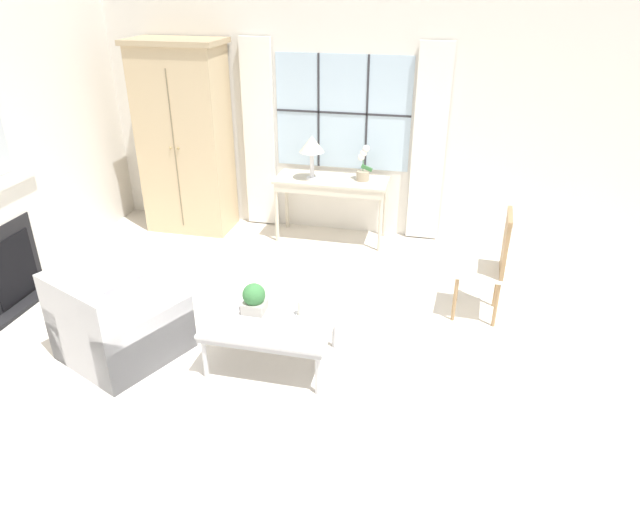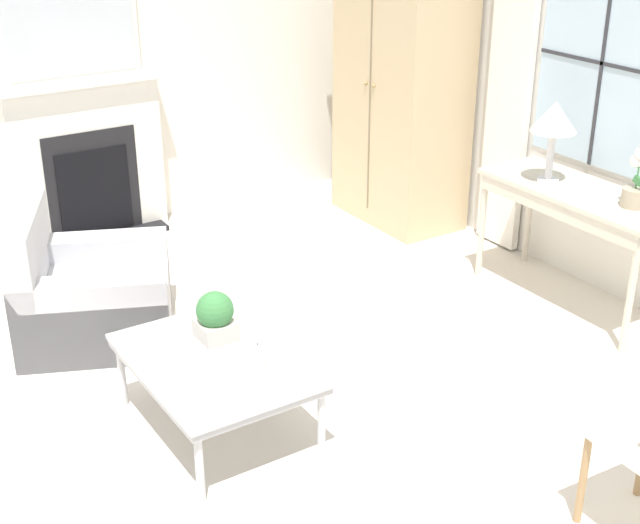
% 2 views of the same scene
% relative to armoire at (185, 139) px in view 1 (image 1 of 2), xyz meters
% --- Properties ---
extents(ground_plane, '(14.00, 14.00, 0.00)m').
position_rel_armoire_xyz_m(ground_plane, '(1.92, -2.65, -1.18)').
color(ground_plane, silver).
extents(wall_back_windowed, '(7.20, 0.14, 2.80)m').
position_rel_armoire_xyz_m(wall_back_windowed, '(1.92, 0.37, 0.21)').
color(wall_back_windowed, silver).
rests_on(wall_back_windowed, ground_plane).
extents(armoire, '(1.13, 0.66, 2.35)m').
position_rel_armoire_xyz_m(armoire, '(0.00, 0.00, 0.00)').
color(armoire, tan).
rests_on(armoire, ground_plane).
extents(console_table, '(1.36, 0.53, 0.79)m').
position_rel_armoire_xyz_m(console_table, '(1.86, 0.02, -0.47)').
color(console_table, beige).
rests_on(console_table, ground_plane).
extents(table_lamp, '(0.29, 0.29, 0.53)m').
position_rel_armoire_xyz_m(table_lamp, '(1.64, -0.05, 0.03)').
color(table_lamp, silver).
rests_on(table_lamp, console_table).
extents(potted_orchid, '(0.19, 0.15, 0.43)m').
position_rel_armoire_xyz_m(potted_orchid, '(2.24, 0.05, -0.22)').
color(potted_orchid, tan).
rests_on(potted_orchid, console_table).
extents(armchair_upholstered, '(1.15, 1.16, 0.83)m').
position_rel_armoire_xyz_m(armchair_upholstered, '(0.58, -2.81, -0.91)').
color(armchair_upholstered, '#B2B2B7').
rests_on(armchair_upholstered, ground_plane).
extents(side_chair_wooden, '(0.46, 0.46, 1.08)m').
position_rel_armoire_xyz_m(side_chair_wooden, '(3.72, -1.41, -0.57)').
color(side_chair_wooden, white).
rests_on(side_chair_wooden, ground_plane).
extents(coffee_table, '(1.05, 0.76, 0.43)m').
position_rel_armoire_xyz_m(coffee_table, '(1.91, -2.61, -0.79)').
color(coffee_table, '#BCBCC1').
rests_on(coffee_table, ground_plane).
extents(potted_plant_small, '(0.20, 0.20, 0.26)m').
position_rel_armoire_xyz_m(potted_plant_small, '(1.73, -2.51, -0.62)').
color(potted_plant_small, '#BCB7AD').
rests_on(potted_plant_small, coffee_table).
extents(pillar_candle, '(0.10, 0.10, 0.16)m').
position_rel_armoire_xyz_m(pillar_candle, '(2.14, -2.49, -0.68)').
color(pillar_candle, silver).
rests_on(pillar_candle, coffee_table).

